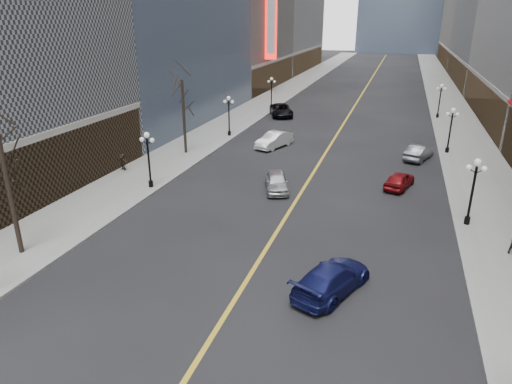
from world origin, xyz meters
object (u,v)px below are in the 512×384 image
Objects in this scene: streetlamp_east_3 at (440,97)px; streetlamp_west_1 at (148,154)px; car_sb_mid at (399,180)px; car_sb_far at (419,152)px; streetlamp_east_2 at (451,126)px; streetlamp_east_1 at (474,185)px; car_nb_near at (277,182)px; car_sb_near at (332,278)px; car_nb_far at (281,110)px; car_nb_mid at (274,140)px; streetlamp_west_3 at (271,89)px; streetlamp_west_2 at (229,112)px.

streetlamp_west_1 is at bearing -123.25° from streetlamp_east_3.
car_sb_far is at bearing -83.94° from car_sb_mid.
streetlamp_east_2 reaches higher than car_sb_far.
streetlamp_east_1 reaches higher than car_nb_near.
car_nb_near is 14.60m from car_sb_near.
car_sb_near is (6.40, -13.12, 0.02)m from car_nb_near.
streetlamp_east_1 is 0.74× the size of car_nb_far.
streetlamp_west_1 is 19.40m from car_sb_near.
car_nb_near is at bearing 15.20° from streetlamp_west_1.
car_sb_near is (9.99, -25.52, -0.06)m from car_nb_mid.
streetlamp_east_3 is 30.23m from car_sb_mid.
streetlamp_west_3 is at bearing 180.00° from streetlamp_east_3.
streetlamp_west_2 reaches higher than car_nb_near.
streetlamp_east_3 is at bearing -8.27° from car_nb_far.
car_nb_near is at bearing -57.42° from streetlamp_west_2.
streetlamp_east_2 is (0.00, 18.00, 0.00)m from streetlamp_east_1.
streetlamp_west_1 reaches higher than car_sb_far.
car_sb_near is (16.20, -28.46, -2.14)m from streetlamp_west_2.
streetlamp_west_3 is (-23.60, 0.00, 0.00)m from streetlamp_east_3.
streetlamp_east_2 is 1.00× the size of streetlamp_west_1.
streetlamp_east_1 and streetlamp_east_2 have the same top height.
car_sb_far is at bearing -63.30° from car_nb_far.
streetlamp_east_3 is at bearing 90.00° from streetlamp_east_1.
streetlamp_east_3 is at bearing 0.00° from streetlamp_west_3.
car_sb_near is (16.20, -46.46, -2.14)m from streetlamp_west_3.
streetlamp_west_2 is 0.91× the size of car_nb_mid.
streetlamp_east_3 reaches higher than car_sb_near.
car_nb_near is 1.09× the size of car_sb_mid.
car_sb_far is at bearing -97.59° from streetlamp_east_3.
streetlamp_east_3 is 27.31m from car_nb_mid.
car_sb_mid is 0.88× the size of car_sb_far.
streetlamp_east_2 is 20.74m from car_nb_near.
car_nb_near reaches higher than car_sb_mid.
streetlamp_west_3 is 0.86× the size of car_sb_near.
car_sb_far is (14.60, -0.07, -0.06)m from car_nb_mid.
car_nb_mid is at bearing -25.40° from streetlamp_west_2.
streetlamp_west_2 is at bearing -90.00° from streetlamp_west_3.
streetlamp_west_1 is 10.38m from car_nb_near.
car_nb_near is 29.35m from car_nb_far.
car_sb_near is at bearing 99.19° from car_sb_far.
car_sb_mid is at bearing -78.16° from car_nb_far.
streetlamp_east_1 reaches higher than car_sb_near.
car_sb_far is (4.60, 25.45, -0.01)m from car_sb_near.
streetlamp_east_3 reaches higher than car_nb_near.
streetlamp_east_2 reaches higher than car_nb_mid.
car_nb_near is at bearing -112.49° from streetlamp_east_3.
car_nb_mid is at bearing 86.91° from car_nb_near.
streetlamp_west_2 is 1.13× the size of car_sb_mid.
car_sb_mid is (2.95, 16.65, -0.08)m from car_sb_near.
streetlamp_east_1 is 1.13× the size of car_sb_mid.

